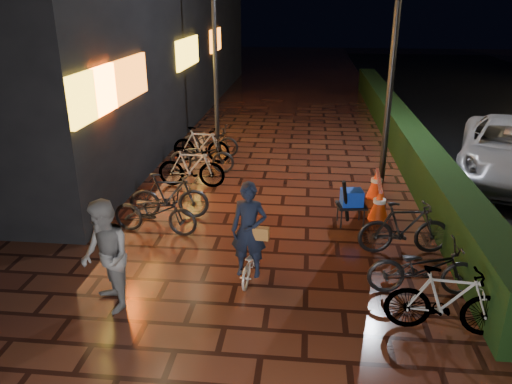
# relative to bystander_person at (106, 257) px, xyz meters

# --- Properties ---
(ground) EXTENTS (80.00, 80.00, 0.00)m
(ground) POSITION_rel_bystander_person_xyz_m (2.29, 1.36, -0.84)
(ground) COLOR #381911
(ground) RESTS_ON ground
(hedge) EXTENTS (0.70, 20.00, 1.00)m
(hedge) POSITION_rel_bystander_person_xyz_m (5.59, 9.36, -0.34)
(hedge) COLOR black
(hedge) RESTS_ON ground
(bystander_person) EXTENTS (1.00, 1.04, 1.68)m
(bystander_person) POSITION_rel_bystander_person_xyz_m (0.00, 0.00, 0.00)
(bystander_person) COLOR slate
(bystander_person) RESTS_ON ground
(van) EXTENTS (3.92, 5.67, 1.44)m
(van) POSITION_rel_bystander_person_xyz_m (7.85, 6.51, -0.12)
(van) COLOR #B2B2B7
(van) RESTS_ON ground
(lamp_post_hedge) EXTENTS (0.54, 0.17, 5.59)m
(lamp_post_hedge) POSITION_rel_bystander_person_xyz_m (4.65, 5.91, 2.23)
(lamp_post_hedge) COLOR black
(lamp_post_hedge) RESTS_ON ground
(lamp_post_sf) EXTENTS (0.51, 0.16, 5.28)m
(lamp_post_sf) POSITION_rel_bystander_person_xyz_m (-0.09, 9.45, 2.06)
(lamp_post_sf) COLOR black
(lamp_post_sf) RESTS_ON ground
(cyclist) EXTENTS (0.62, 1.20, 1.67)m
(cyclist) POSITION_rel_bystander_person_xyz_m (1.94, 1.01, -0.22)
(cyclist) COLOR beige
(cyclist) RESTS_ON ground
(traffic_barrier) EXTENTS (0.51, 1.66, 0.67)m
(traffic_barrier) POSITION_rel_bystander_person_xyz_m (4.34, 4.21, -0.51)
(traffic_barrier) COLOR #E33C0B
(traffic_barrier) RESTS_ON ground
(cart_assembly) EXTENTS (0.62, 0.65, 1.06)m
(cart_assembly) POSITION_rel_bystander_person_xyz_m (3.69, 3.27, -0.30)
(cart_assembly) COLOR black
(cart_assembly) RESTS_ON ground
(parked_bikes_storefront) EXTENTS (1.88, 5.85, 0.98)m
(parked_bikes_storefront) POSITION_rel_bystander_person_xyz_m (0.00, 5.27, -0.38)
(parked_bikes_storefront) COLOR black
(parked_bikes_storefront) RESTS_ON ground
(parked_bikes_hedge) EXTENTS (1.84, 2.86, 0.98)m
(parked_bikes_hedge) POSITION_rel_bystander_person_xyz_m (4.62, 0.97, -0.37)
(parked_bikes_hedge) COLOR black
(parked_bikes_hedge) RESTS_ON ground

